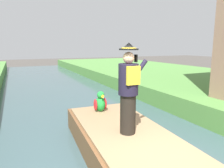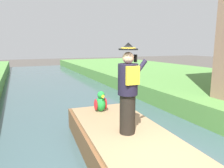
{
  "view_description": "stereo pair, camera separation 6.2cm",
  "coord_description": "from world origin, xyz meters",
  "views": [
    {
      "loc": [
        -2.09,
        -2.51,
        2.5
      ],
      "look_at": [
        -0.03,
        1.87,
        1.61
      ],
      "focal_mm": 33.55,
      "sensor_mm": 36.0,
      "label": 1
    },
    {
      "loc": [
        -2.03,
        -2.54,
        2.5
      ],
      "look_at": [
        -0.03,
        1.87,
        1.61
      ],
      "focal_mm": 33.55,
      "sensor_mm": 36.0,
      "label": 2
    }
  ],
  "objects": [
    {
      "name": "boat",
      "position": [
        0.0,
        1.27,
        0.4
      ],
      "size": [
        2.09,
        4.31,
        0.61
      ],
      "color": "brown",
      "rests_on": "canal_water"
    },
    {
      "name": "parrot_plush",
      "position": [
        -0.01,
        2.67,
        0.95
      ],
      "size": [
        0.36,
        0.35,
        0.57
      ],
      "color": "green",
      "rests_on": "boat"
    },
    {
      "name": "person_pirate",
      "position": [
        -0.04,
        1.06,
        1.64
      ],
      "size": [
        0.61,
        0.42,
        1.85
      ],
      "rotation": [
        0.0,
        0.0,
        0.02
      ],
      "color": "black",
      "rests_on": "boat"
    }
  ]
}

